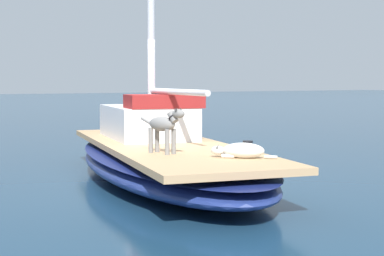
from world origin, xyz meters
name	(u,v)px	position (x,y,z in m)	size (l,w,h in m)	color
ground_plane	(166,182)	(0.00, 0.00, 0.00)	(120.00, 120.00, 0.00)	navy
sailboat_main	(166,163)	(0.00, 0.00, 0.34)	(3.45, 7.51, 0.66)	navy
cabin_house	(149,120)	(0.16, 1.11, 1.01)	(1.68, 2.39, 0.84)	silver
dog_white	(241,151)	(0.19, -2.16, 0.77)	(0.77, 0.69, 0.22)	silver
dog_grey	(164,126)	(-0.58, -1.21, 1.08)	(0.40, 0.91, 0.70)	gray
deck_winch	(248,148)	(0.47, -1.90, 0.76)	(0.16, 0.16, 0.21)	#B7B7BC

